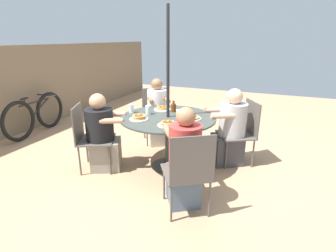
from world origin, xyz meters
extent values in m
plane|color=tan|center=(0.00, 0.00, 0.00)|extent=(12.00, 12.00, 0.00)
cube|color=#7A664C|center=(0.00, 3.19, 0.82)|extent=(10.00, 0.06, 1.64)
cylinder|color=#383D38|center=(0.00, 0.00, 0.01)|extent=(0.49, 0.49, 0.01)
cylinder|color=#383D38|center=(0.00, 0.00, 0.36)|extent=(0.08, 0.08, 0.72)
cylinder|color=#383D38|center=(0.00, 0.00, 0.73)|extent=(1.30, 1.30, 0.02)
cylinder|color=black|center=(0.00, 0.00, 1.08)|extent=(0.04, 0.04, 2.15)
cylinder|color=#514C47|center=(-0.76, -0.28, 0.21)|extent=(0.02, 0.02, 0.42)
cylinder|color=#514C47|center=(-0.54, -0.61, 0.21)|extent=(0.02, 0.02, 0.42)
cylinder|color=#514C47|center=(-1.09, -0.51, 0.21)|extent=(0.02, 0.02, 0.42)
cylinder|color=#514C47|center=(-0.87, -0.84, 0.21)|extent=(0.02, 0.02, 0.42)
cube|color=#514C47|center=(-0.82, -0.56, 0.43)|extent=(0.65, 0.65, 0.02)
cube|color=#514C47|center=(-1.00, -0.69, 0.68)|extent=(0.27, 0.38, 0.48)
cube|color=slate|center=(-0.72, -0.50, 0.21)|extent=(0.48, 0.47, 0.42)
cylinder|color=#B73833|center=(-0.77, -0.53, 0.68)|extent=(0.34, 0.34, 0.51)
sphere|color=#A3704C|center=(-0.77, -0.53, 1.02)|extent=(0.20, 0.20, 0.20)
cylinder|color=#A3704C|center=(-0.68, -0.30, 0.80)|extent=(0.31, 0.24, 0.07)
cylinder|color=#A3704C|center=(-0.52, -0.53, 0.80)|extent=(0.31, 0.24, 0.07)
cylinder|color=#514C47|center=(0.25, -0.78, 0.21)|extent=(0.02, 0.02, 0.42)
cylinder|color=#514C47|center=(0.59, -0.57, 0.21)|extent=(0.02, 0.02, 0.42)
cylinder|color=#514C47|center=(0.46, -1.12, 0.21)|extent=(0.02, 0.02, 0.42)
cylinder|color=#514C47|center=(0.79, -0.91, 0.21)|extent=(0.02, 0.02, 0.42)
cube|color=#514C47|center=(0.52, -0.84, 0.43)|extent=(0.65, 0.65, 0.02)
cube|color=#514C47|center=(0.64, -1.03, 0.68)|extent=(0.39, 0.25, 0.48)
cube|color=#3D3D42|center=(0.46, -0.74, 0.21)|extent=(0.52, 0.54, 0.42)
cylinder|color=#B2B2B2|center=(0.49, -0.79, 0.66)|extent=(0.38, 0.38, 0.48)
sphere|color=#DBA884|center=(0.49, -0.79, 1.00)|extent=(0.22, 0.22, 0.22)
cylinder|color=#DBA884|center=(0.25, -0.70, 0.77)|extent=(0.24, 0.32, 0.07)
cylinder|color=#DBA884|center=(0.51, -0.53, 0.77)|extent=(0.24, 0.32, 0.07)
cylinder|color=#514C47|center=(0.76, 0.29, 0.21)|extent=(0.02, 0.02, 0.42)
cylinder|color=#514C47|center=(0.53, 0.62, 0.21)|extent=(0.02, 0.02, 0.42)
cylinder|color=#514C47|center=(1.09, 0.52, 0.21)|extent=(0.02, 0.02, 0.42)
cylinder|color=#514C47|center=(0.86, 0.85, 0.21)|extent=(0.02, 0.02, 0.42)
cube|color=#514C47|center=(0.81, 0.57, 0.43)|extent=(0.65, 0.65, 0.02)
cube|color=#514C47|center=(1.00, 0.70, 0.68)|extent=(0.27, 0.38, 0.48)
cube|color=beige|center=(0.72, 0.51, 0.21)|extent=(0.46, 0.45, 0.42)
cylinder|color=white|center=(0.76, 0.53, 0.68)|extent=(0.33, 0.33, 0.52)
sphere|color=brown|center=(0.76, 0.53, 1.03)|extent=(0.19, 0.19, 0.19)
cylinder|color=brown|center=(0.69, 0.32, 0.81)|extent=(0.28, 0.23, 0.07)
cylinder|color=brown|center=(0.54, 0.54, 0.81)|extent=(0.28, 0.23, 0.07)
cylinder|color=#514C47|center=(-0.18, 0.80, 0.21)|extent=(0.02, 0.02, 0.42)
cylinder|color=#514C47|center=(-0.53, 0.62, 0.21)|extent=(0.02, 0.02, 0.42)
cylinder|color=#514C47|center=(-0.36, 1.15, 0.21)|extent=(0.02, 0.02, 0.42)
cylinder|color=#514C47|center=(-0.71, 0.97, 0.21)|extent=(0.02, 0.02, 0.42)
cube|color=#514C47|center=(-0.44, 0.88, 0.43)|extent=(0.63, 0.63, 0.02)
cube|color=#514C47|center=(-0.55, 1.09, 0.68)|extent=(0.41, 0.22, 0.48)
cube|color=gray|center=(-0.39, 0.78, 0.21)|extent=(0.50, 0.51, 0.42)
cylinder|color=black|center=(-0.42, 0.83, 0.65)|extent=(0.37, 0.37, 0.45)
sphere|color=tan|center=(-0.42, 0.83, 0.97)|extent=(0.22, 0.22, 0.22)
cylinder|color=tan|center=(-0.20, 0.73, 0.75)|extent=(0.20, 0.30, 0.07)
cylinder|color=tan|center=(-0.47, 0.60, 0.75)|extent=(0.20, 0.30, 0.07)
cylinder|color=silver|center=(-0.34, -0.14, 0.75)|extent=(0.25, 0.25, 0.01)
cylinder|color=#BC8947|center=(-0.34, -0.14, 0.76)|extent=(0.16, 0.16, 0.01)
cylinder|color=#BC8947|center=(-0.34, -0.14, 0.77)|extent=(0.16, 0.16, 0.01)
cylinder|color=#BC8947|center=(-0.34, -0.15, 0.79)|extent=(0.17, 0.17, 0.01)
ellipsoid|color=brown|center=(-0.34, -0.14, 0.80)|extent=(0.13, 0.12, 0.00)
cube|color=#F4E084|center=(-0.33, -0.15, 0.80)|extent=(0.03, 0.03, 0.01)
cylinder|color=silver|center=(0.30, 0.22, 0.75)|extent=(0.25, 0.25, 0.01)
cylinder|color=#BC8947|center=(0.30, 0.22, 0.76)|extent=(0.15, 0.15, 0.01)
cylinder|color=#BC8947|center=(0.30, 0.22, 0.77)|extent=(0.16, 0.16, 0.01)
cylinder|color=#BC8947|center=(0.30, 0.22, 0.78)|extent=(0.16, 0.16, 0.01)
cylinder|color=#BC8947|center=(0.30, 0.22, 0.79)|extent=(0.15, 0.15, 0.01)
ellipsoid|color=brown|center=(0.30, 0.22, 0.80)|extent=(0.12, 0.11, 0.00)
cube|color=#F4E084|center=(0.30, 0.22, 0.80)|extent=(0.02, 0.02, 0.01)
cylinder|color=silver|center=(0.05, -0.33, 0.75)|extent=(0.25, 0.25, 0.01)
cylinder|color=#BC8947|center=(0.05, -0.33, 0.76)|extent=(0.19, 0.19, 0.01)
cylinder|color=#BC8947|center=(0.04, -0.33, 0.77)|extent=(0.20, 0.20, 0.01)
ellipsoid|color=brown|center=(0.05, -0.33, 0.78)|extent=(0.15, 0.14, 0.00)
cube|color=#F4E084|center=(0.05, -0.32, 0.79)|extent=(0.03, 0.03, 0.01)
cylinder|color=silver|center=(-0.26, 0.31, 0.75)|extent=(0.25, 0.25, 0.01)
cylinder|color=#BC8947|center=(-0.26, 0.30, 0.76)|extent=(0.17, 0.17, 0.01)
cylinder|color=#BC8947|center=(-0.26, 0.30, 0.77)|extent=(0.17, 0.17, 0.01)
cylinder|color=#BC8947|center=(-0.26, 0.31, 0.78)|extent=(0.16, 0.16, 0.01)
cylinder|color=#BC8947|center=(-0.26, 0.30, 0.79)|extent=(0.18, 0.18, 0.01)
ellipsoid|color=brown|center=(-0.26, 0.31, 0.80)|extent=(0.13, 0.12, 0.00)
cube|color=#F4E084|center=(-0.26, 0.30, 0.81)|extent=(0.02, 0.02, 0.01)
cylinder|color=#602D0F|center=(0.28, 0.04, 0.80)|extent=(0.08, 0.08, 0.11)
cylinder|color=#602D0F|center=(0.28, 0.04, 0.88)|extent=(0.03, 0.03, 0.05)
torus|color=#602D0F|center=(0.32, 0.04, 0.82)|extent=(0.05, 0.01, 0.05)
cylinder|color=white|center=(0.07, -0.13, 0.79)|extent=(0.08, 0.08, 0.09)
cylinder|color=white|center=(0.07, -0.13, 0.84)|extent=(0.08, 0.08, 0.01)
cylinder|color=silver|center=(0.01, 0.31, 0.81)|extent=(0.07, 0.07, 0.13)
cylinder|color=silver|center=(-0.02, 0.56, 0.81)|extent=(0.07, 0.07, 0.13)
torus|color=black|center=(-0.14, 2.83, 0.36)|extent=(0.73, 0.15, 0.73)
torus|color=black|center=(0.65, 2.92, 0.36)|extent=(0.73, 0.15, 0.73)
cylinder|color=#232326|center=(0.26, 2.87, 0.61)|extent=(0.65, 0.11, 0.03)
cylinder|color=#232326|center=(0.42, 2.89, 0.49)|extent=(0.49, 0.09, 0.28)
cylinder|color=#232326|center=(0.06, 2.85, 0.66)|extent=(0.03, 0.03, 0.10)
ellipsoid|color=black|center=(0.06, 2.85, 0.73)|extent=(0.21, 0.09, 0.04)
cylinder|color=#232326|center=(0.61, 2.92, 0.68)|extent=(0.08, 0.44, 0.03)
camera|label=1|loc=(-3.13, -1.36, 1.77)|focal=28.00mm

